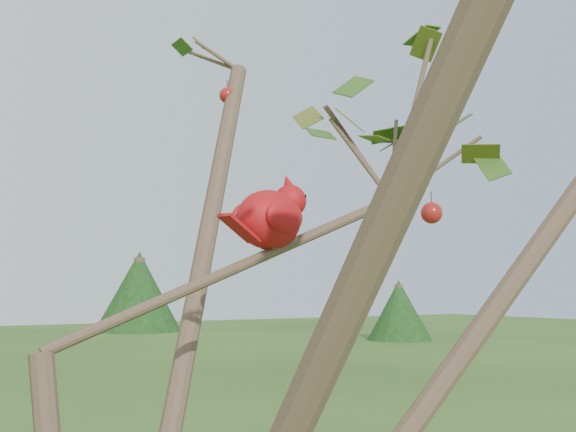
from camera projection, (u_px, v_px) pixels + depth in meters
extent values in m
sphere|color=maroon|center=(432.00, 213.00, 1.32)|extent=(0.04, 0.04, 0.04)
sphere|color=maroon|center=(388.00, 246.00, 1.36)|extent=(0.04, 0.04, 0.04)
sphere|color=maroon|center=(227.00, 95.00, 1.79)|extent=(0.04, 0.04, 0.04)
ellipsoid|color=red|center=(269.00, 220.00, 1.20)|extent=(0.15, 0.13, 0.10)
sphere|color=red|center=(290.00, 201.00, 1.24)|extent=(0.07, 0.07, 0.06)
cone|color=red|center=(288.00, 184.00, 1.24)|extent=(0.05, 0.04, 0.04)
cone|color=#D85914|center=(300.00, 204.00, 1.26)|extent=(0.03, 0.03, 0.02)
ellipsoid|color=black|center=(297.00, 204.00, 1.26)|extent=(0.02, 0.03, 0.03)
cube|color=red|center=(239.00, 228.00, 1.14)|extent=(0.08, 0.05, 0.04)
ellipsoid|color=red|center=(250.00, 219.00, 1.22)|extent=(0.09, 0.05, 0.06)
ellipsoid|color=red|center=(285.00, 216.00, 1.17)|extent=(0.09, 0.05, 0.06)
cylinder|color=#483227|center=(139.00, 294.00, 33.68)|extent=(0.51, 0.51, 3.43)
cone|color=black|center=(139.00, 291.00, 33.70)|extent=(4.00, 4.00, 3.71)
cylinder|color=#483227|center=(399.00, 312.00, 28.07)|extent=(0.32, 0.32, 2.15)
cone|color=black|center=(399.00, 310.00, 28.08)|extent=(2.50, 2.50, 2.33)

